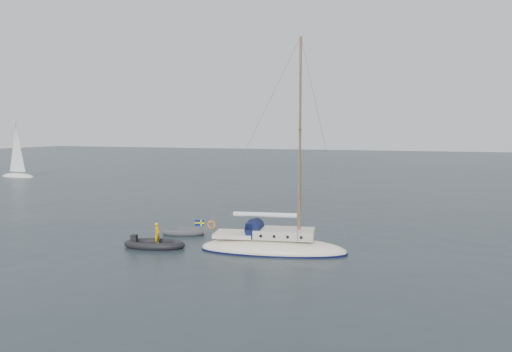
% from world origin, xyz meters
% --- Properties ---
extents(ground, '(300.00, 300.00, 0.00)m').
position_xyz_m(ground, '(0.00, 0.00, 0.00)').
color(ground, black).
rests_on(ground, ground).
extents(sailboat, '(9.35, 2.80, 13.31)m').
position_xyz_m(sailboat, '(-1.24, -0.28, 1.01)').
color(sailboat, white).
rests_on(sailboat, ground).
extents(dinghy, '(3.14, 1.42, 0.45)m').
position_xyz_m(dinghy, '(-8.70, 2.37, 0.20)').
color(dinghy, '#494A4E').
rests_on(dinghy, ground).
extents(rib, '(3.97, 1.81, 1.59)m').
position_xyz_m(rib, '(-8.63, -1.68, 0.25)').
color(rib, black).
rests_on(rib, ground).
extents(distant_yacht_a, '(6.70, 3.58, 8.88)m').
position_xyz_m(distant_yacht_a, '(-53.20, 31.52, 3.80)').
color(distant_yacht_a, white).
rests_on(distant_yacht_a, ground).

